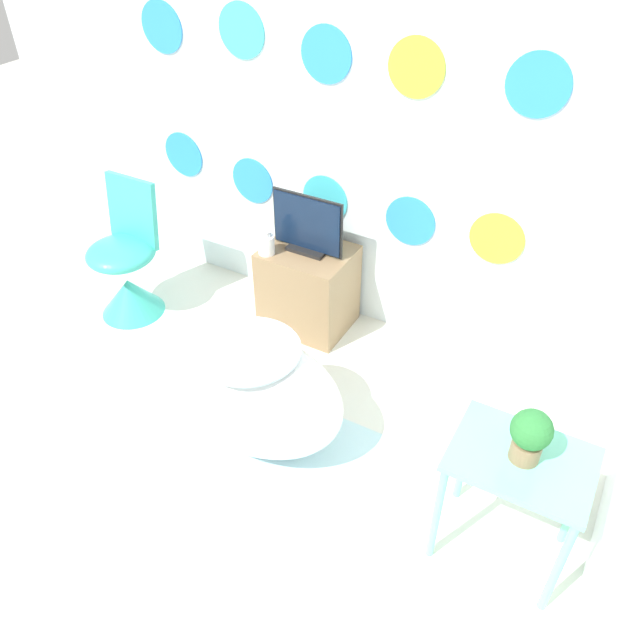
{
  "coord_description": "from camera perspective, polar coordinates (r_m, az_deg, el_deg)",
  "views": [
    {
      "loc": [
        1.53,
        -0.72,
        2.36
      ],
      "look_at": [
        0.57,
        0.99,
        0.81
      ],
      "focal_mm": 35.0,
      "sensor_mm": 36.0,
      "label": 1
    }
  ],
  "objects": [
    {
      "name": "tv",
      "position": [
        3.41,
        -1.17,
        8.52
      ],
      "size": [
        0.42,
        0.12,
        0.34
      ],
      "color": "black",
      "rests_on": "tv_cabinet"
    },
    {
      "name": "vase",
      "position": [
        3.45,
        -4.94,
        6.95
      ],
      "size": [
        0.09,
        0.09,
        0.14
      ],
      "color": "white",
      "rests_on": "tv_cabinet"
    },
    {
      "name": "bathtub",
      "position": [
        2.96,
        -6.17,
        -6.5
      ],
      "size": [
        0.92,
        0.57,
        0.56
      ],
      "color": "white",
      "rests_on": "ground_plane"
    },
    {
      "name": "tv_cabinet",
      "position": [
        3.63,
        -1.1,
        2.96
      ],
      "size": [
        0.49,
        0.4,
        0.51
      ],
      "color": "#8E704C",
      "rests_on": "ground_plane"
    },
    {
      "name": "chair",
      "position": [
        3.9,
        -17.21,
        4.06
      ],
      "size": [
        0.4,
        0.4,
        0.83
      ],
      "color": "#38B2A3",
      "rests_on": "ground_plane"
    },
    {
      "name": "wall_back_dotted",
      "position": [
        3.36,
        0.59,
        19.94
      ],
      "size": [
        4.61,
        0.05,
        2.6
      ],
      "color": "white",
      "rests_on": "ground_plane"
    },
    {
      "name": "side_table",
      "position": [
        2.5,
        17.6,
        -13.42
      ],
      "size": [
        0.51,
        0.38,
        0.57
      ],
      "color": "#72D8B7",
      "rests_on": "ground_plane"
    },
    {
      "name": "potted_plant_left",
      "position": [
        2.33,
        18.67,
        -9.89
      ],
      "size": [
        0.15,
        0.15,
        0.22
      ],
      "color": "#8C6B4C",
      "rests_on": "side_table"
    },
    {
      "name": "rug",
      "position": [
        3.11,
        -6.43,
        -11.32
      ],
      "size": [
        1.25,
        0.76,
        0.01
      ],
      "color": "silver",
      "rests_on": "ground_plane"
    },
    {
      "name": "ground_plane",
      "position": [
        2.9,
        -21.06,
        -20.01
      ],
      "size": [
        12.0,
        12.0,
        0.0
      ],
      "primitive_type": "plane",
      "color": "silver"
    }
  ]
}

